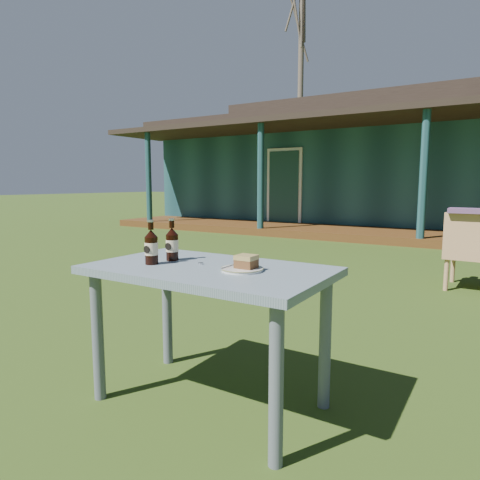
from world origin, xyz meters
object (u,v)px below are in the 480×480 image
Objects in this scene: plate at (242,269)px; armchair_left at (478,247)px; cake_slice at (246,261)px; cola_bottle_far at (151,247)px; cola_bottle_near at (172,244)px; cafe_table at (209,286)px.

armchair_left is at bearing 76.13° from plate.
cake_slice is 0.51m from cola_bottle_far.
cola_bottle_far reaches higher than cola_bottle_near.
plate reaches higher than cafe_table.
cola_bottle_far reaches higher than cafe_table.
plate is at bearing 0.12° from cafe_table.
cafe_table is 3.53m from armchair_left.
plate is 0.25× the size of armchair_left.
cola_bottle_near is at bearing 83.34° from cola_bottle_far.
cafe_table is 1.44× the size of armchair_left.
armchair_left is (1.32, 3.47, -0.34)m from cola_bottle_far.
cola_bottle_far is (-0.02, -0.14, 0.00)m from cola_bottle_near.
cake_slice is 0.40× the size of cola_bottle_far.
cola_bottle_near is 0.27× the size of armchair_left.
cafe_table is 5.26× the size of cola_bottle_far.
cake_slice reaches higher than cafe_table.
cola_bottle_far is at bearing -168.13° from plate.
cake_slice is at bearing 2.94° from cafe_table.
cake_slice is at bearing 31.73° from plate.
cola_bottle_near is at bearing 171.35° from cafe_table.
cola_bottle_near reaches higher than cafe_table.
cafe_table is at bearing -177.06° from cake_slice.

